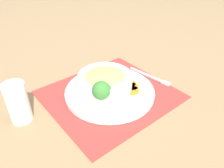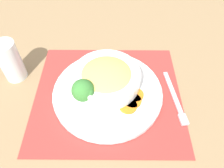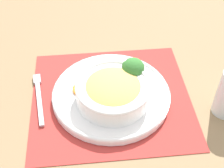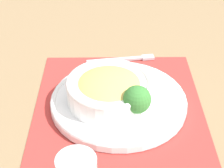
% 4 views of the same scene
% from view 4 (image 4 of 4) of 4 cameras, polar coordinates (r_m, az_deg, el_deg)
% --- Properties ---
extents(ground_plane, '(4.00, 4.00, 0.00)m').
position_cam_4_polar(ground_plane, '(0.86, 1.00, -3.33)').
color(ground_plane, '#8C704C').
extents(placemat, '(0.45, 0.42, 0.00)m').
position_cam_4_polar(placemat, '(0.86, 1.00, -3.23)').
color(placemat, '#B2332D').
rests_on(placemat, ground_plane).
extents(plate, '(0.31, 0.31, 0.02)m').
position_cam_4_polar(plate, '(0.85, 1.01, -2.53)').
color(plate, white).
rests_on(plate, placemat).
extents(bowl, '(0.19, 0.19, 0.06)m').
position_cam_4_polar(bowl, '(0.82, -0.45, -0.71)').
color(bowl, white).
rests_on(bowl, plate).
extents(broccoli_floret, '(0.06, 0.06, 0.08)m').
position_cam_4_polar(broccoli_floret, '(0.77, 3.86, -2.42)').
color(broccoli_floret, '#759E51').
rests_on(broccoli_floret, plate).
extents(carrot_slice_near, '(0.05, 0.05, 0.01)m').
position_cam_4_polar(carrot_slice_near, '(0.89, 4.39, 0.09)').
color(carrot_slice_near, orange).
rests_on(carrot_slice_near, plate).
extents(carrot_slice_middle, '(0.05, 0.05, 0.01)m').
position_cam_4_polar(carrot_slice_middle, '(0.90, 3.27, 0.55)').
color(carrot_slice_middle, orange).
rests_on(carrot_slice_middle, plate).
extents(carrot_slice_far, '(0.05, 0.05, 0.01)m').
position_cam_4_polar(carrot_slice_far, '(0.90, 2.01, 0.81)').
color(carrot_slice_far, orange).
rests_on(carrot_slice_far, plate).
extents(fork, '(0.06, 0.18, 0.01)m').
position_cam_4_polar(fork, '(1.01, 2.37, 3.84)').
color(fork, '#B7B7BC').
rests_on(fork, placemat).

